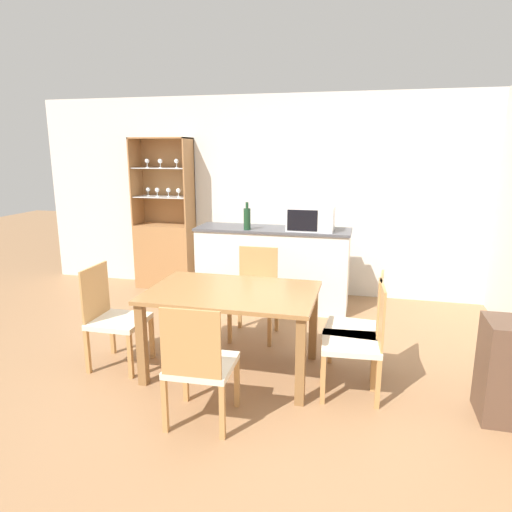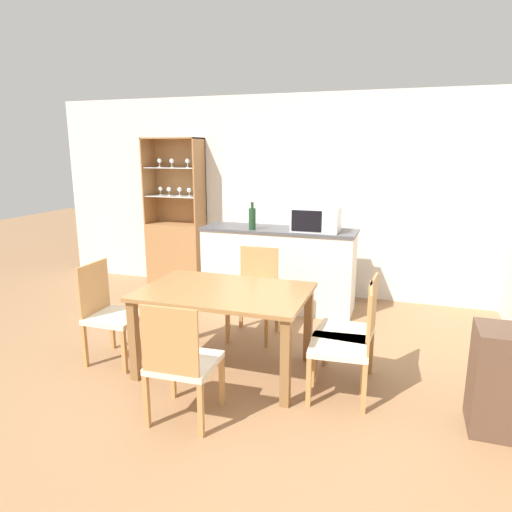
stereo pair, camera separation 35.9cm
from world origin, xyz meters
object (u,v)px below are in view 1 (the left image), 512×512
(display_cabinet, at_px, (166,245))
(dining_chair_head_far, at_px, (255,294))
(wine_bottle, at_px, (247,218))
(dining_chair_head_near, at_px, (199,365))
(dining_table, at_px, (232,302))
(microwave, at_px, (311,218))
(dining_chair_side_right_near, at_px, (357,340))
(dining_chair_side_left_near, at_px, (114,318))
(dining_chair_side_right_far, at_px, (358,327))

(display_cabinet, bearing_deg, dining_chair_head_far, -40.78)
(dining_chair_head_far, distance_m, wine_bottle, 1.03)
(display_cabinet, bearing_deg, dining_chair_head_near, -61.69)
(dining_table, distance_m, dining_chair_head_near, 0.82)
(dining_table, relative_size, dining_chair_head_far, 1.57)
(dining_table, xyz_separation_m, dining_chair_head_far, (-0.00, 0.80, -0.18))
(dining_chair_head_near, distance_m, microwave, 2.60)
(display_cabinet, height_order, dining_chair_side_right_near, display_cabinet)
(dining_table, relative_size, dining_chair_side_left_near, 1.57)
(dining_chair_side_left_near, relative_size, microwave, 1.71)
(display_cabinet, relative_size, dining_table, 1.44)
(dining_chair_side_left_near, xyz_separation_m, wine_bottle, (0.76, 1.68, 0.66))
(dining_chair_side_right_far, distance_m, dining_chair_head_near, 1.40)
(display_cabinet, bearing_deg, dining_chair_side_right_near, -41.26)
(dining_table, relative_size, dining_chair_side_right_far, 1.57)
(dining_chair_head_far, bearing_deg, display_cabinet, -41.92)
(dining_chair_side_left_near, distance_m, dining_chair_head_near, 1.24)
(dining_chair_side_right_far, xyz_separation_m, wine_bottle, (-1.32, 1.41, 0.66))
(dining_chair_head_far, bearing_deg, wine_bottle, -70.77)
(dining_chair_side_left_near, distance_m, wine_bottle, 1.96)
(dining_chair_side_right_near, height_order, microwave, microwave)
(dining_table, bearing_deg, wine_bottle, 100.16)
(dining_table, distance_m, dining_chair_side_left_near, 1.06)
(display_cabinet, xyz_separation_m, dining_chair_head_far, (1.61, -1.39, -0.15))
(microwave, bearing_deg, wine_bottle, -169.51)
(display_cabinet, height_order, dining_chair_head_far, display_cabinet)
(dining_chair_side_left_near, distance_m, microwave, 2.44)
(dining_chair_side_left_near, relative_size, wine_bottle, 2.81)
(dining_chair_side_right_near, bearing_deg, dining_chair_head_far, 43.73)
(dining_table, xyz_separation_m, microwave, (0.44, 1.68, 0.48))
(dining_chair_side_left_near, bearing_deg, microwave, 140.48)
(display_cabinet, bearing_deg, dining_chair_side_right_far, -37.79)
(dining_chair_side_right_near, bearing_deg, dining_table, 78.33)
(dining_table, distance_m, wine_bottle, 1.64)
(dining_chair_side_right_far, bearing_deg, dining_table, 101.19)
(display_cabinet, bearing_deg, wine_bottle, -25.82)
(dining_table, bearing_deg, display_cabinet, 126.32)
(display_cabinet, height_order, wine_bottle, display_cabinet)
(dining_chair_side_right_far, bearing_deg, wine_bottle, 46.83)
(dining_chair_side_right_near, bearing_deg, display_cabinet, 44.46)
(dining_table, relative_size, microwave, 2.67)
(dining_chair_side_left_near, xyz_separation_m, dining_chair_head_near, (1.04, -0.66, 0.00))
(dining_chair_side_right_far, height_order, dining_chair_head_far, same)
(dining_chair_side_left_near, height_order, dining_chair_side_right_far, same)
(dining_chair_side_right_far, height_order, dining_chair_head_near, same)
(dining_table, bearing_deg, dining_chair_head_far, 90.07)
(dining_table, bearing_deg, dining_chair_side_right_near, -7.39)
(dining_chair_head_near, relative_size, dining_chair_side_right_near, 1.00)
(dining_chair_side_left_near, bearing_deg, dining_chair_head_near, 57.19)
(display_cabinet, xyz_separation_m, wine_bottle, (1.33, -0.65, 0.50))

